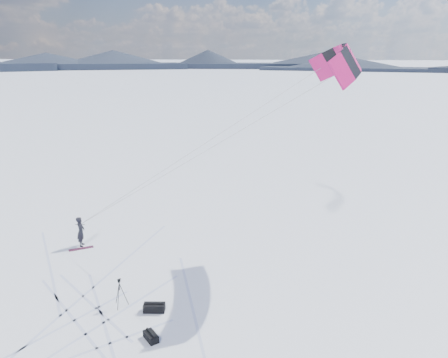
% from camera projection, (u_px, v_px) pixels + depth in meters
% --- Properties ---
extents(ground, '(1800.00, 1800.00, 0.00)m').
position_uv_depth(ground, '(99.00, 290.00, 20.44)').
color(ground, white).
extents(horizon_hills, '(704.00, 704.42, 8.00)m').
position_uv_depth(horizon_hills, '(95.00, 235.00, 19.67)').
color(horizon_hills, '#17202E').
rests_on(horizon_hills, ground).
extents(snow_tracks, '(17.62, 14.39, 0.01)m').
position_uv_depth(snow_tracks, '(80.00, 296.00, 19.88)').
color(snow_tracks, '#ACB7DC').
rests_on(snow_tracks, ground).
extents(snowkiter, '(0.60, 0.74, 1.75)m').
position_uv_depth(snowkiter, '(82.00, 245.00, 25.19)').
color(snowkiter, black).
rests_on(snowkiter, ground).
extents(snowboard, '(1.22, 1.02, 0.04)m').
position_uv_depth(snowboard, '(81.00, 249.00, 24.75)').
color(snowboard, '#6F1D46').
rests_on(snowboard, ground).
extents(tripod, '(0.63, 0.56, 1.31)m').
position_uv_depth(tripod, '(120.00, 289.00, 18.91)').
color(tripod, black).
rests_on(tripod, ground).
extents(gear_bag_a, '(0.98, 0.61, 0.41)m').
position_uv_depth(gear_bag_a, '(154.00, 307.00, 18.70)').
color(gear_bag_a, black).
rests_on(gear_bag_a, ground).
extents(gear_bag_b, '(0.79, 0.77, 0.34)m').
position_uv_depth(gear_bag_b, '(151.00, 336.00, 16.83)').
color(gear_bag_b, black).
rests_on(gear_bag_b, ground).
extents(power_kite, '(15.07, 6.44, 9.87)m').
position_uv_depth(power_kite, '(340.00, 63.00, 21.58)').
color(power_kite, '#BD115D').
rests_on(power_kite, ground).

